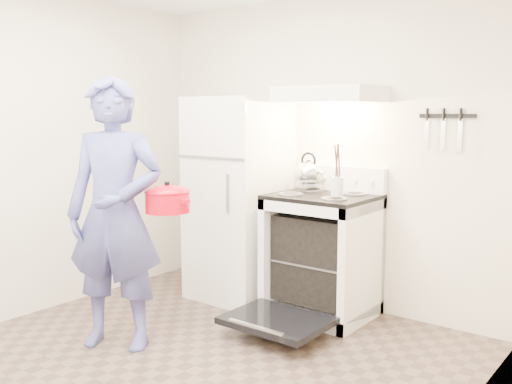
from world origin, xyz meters
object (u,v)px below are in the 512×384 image
stove_body (322,257)px  dutch_oven (167,202)px  refrigerator (239,198)px  person (115,214)px  tea_kettle (308,172)px

stove_body → dutch_oven: bearing=-115.3°
refrigerator → stove_body: (0.81, 0.02, -0.39)m
refrigerator → person: person is taller
stove_body → tea_kettle: (-0.22, 0.14, 0.64)m
tea_kettle → refrigerator: bearing=-164.6°
refrigerator → person: 1.32m
tea_kettle → dutch_oven: size_ratio=0.83×
stove_body → person: (-0.79, -1.35, 0.44)m
tea_kettle → stove_body: bearing=-31.8°
refrigerator → dutch_oven: bearing=-75.6°
tea_kettle → dutch_oven: (-0.31, -1.26, -0.12)m
stove_body → dutch_oven: size_ratio=2.49×
stove_body → tea_kettle: bearing=148.2°
tea_kettle → person: person is taller
dutch_oven → refrigerator: bearing=104.4°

